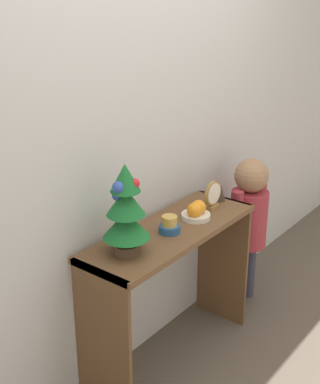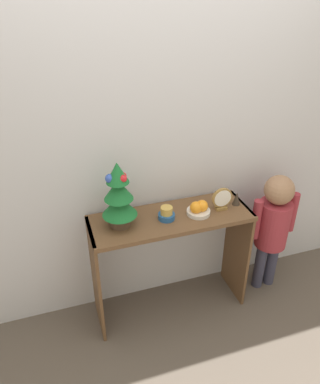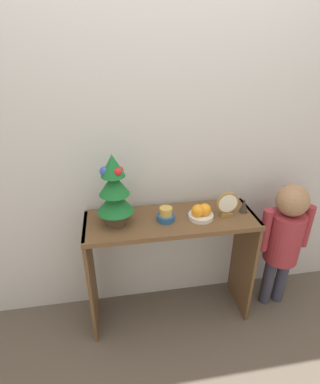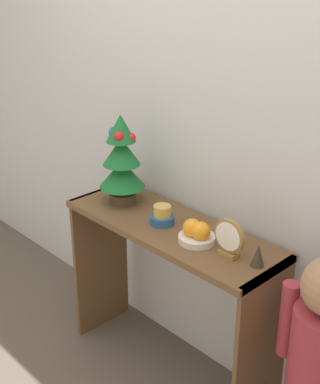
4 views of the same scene
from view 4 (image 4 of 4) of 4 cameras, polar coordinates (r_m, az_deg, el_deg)
The scene contains 7 objects.
back_wall at distance 2.34m, azimuth 5.28°, elevation 8.17°, with size 7.00×0.05×2.50m, color silver.
console_table at distance 2.44m, azimuth 1.10°, elevation -7.72°, with size 1.06×0.37×0.80m.
mini_tree at distance 2.48m, azimuth -4.13°, elevation 3.47°, with size 0.22×0.22×0.43m.
fruit_bowl at distance 2.20m, azimuth 3.93°, elevation -4.41°, with size 0.15×0.15×0.10m.
singing_bowl at distance 2.34m, azimuth 0.23°, elevation -2.59°, with size 0.11×0.11×0.09m.
desk_clock at distance 2.09m, azimuth 7.38°, elevation -4.94°, with size 0.14×0.04×0.16m.
figurine at distance 2.06m, azimuth 10.42°, elevation -6.64°, with size 0.05×0.05×0.09m.
Camera 4 is at (1.47, -1.29, 1.87)m, focal length 50.00 mm.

